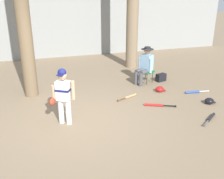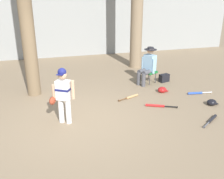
{
  "view_description": "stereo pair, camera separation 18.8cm",
  "coord_description": "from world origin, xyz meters",
  "px_view_note": "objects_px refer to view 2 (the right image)",
  "views": [
    {
      "loc": [
        -1.0,
        -5.25,
        2.8
      ],
      "look_at": [
        0.72,
        -0.11,
        0.75
      ],
      "focal_mm": 40.92,
      "sensor_mm": 36.0,
      "label": 1
    },
    {
      "loc": [
        -0.82,
        -5.3,
        2.8
      ],
      "look_at": [
        0.72,
        -0.11,
        0.75
      ],
      "focal_mm": 40.92,
      "sensor_mm": 36.0,
      "label": 2
    }
  ],
  "objects_px": {
    "tree_behind_spectator": "(137,13)",
    "bat_wood_tan": "(131,97)",
    "bat_black_composite": "(211,120)",
    "batting_helmet_red": "(162,90)",
    "folding_stool": "(149,72)",
    "batting_helmet_black": "(212,102)",
    "seated_spectator": "(148,65)",
    "bat_red_barrel": "(157,106)",
    "bat_blue_youth": "(197,93)",
    "young_ballplayer": "(63,93)",
    "handbag_beside_stool": "(164,78)"
  },
  "relations": [
    {
      "from": "young_ballplayer",
      "to": "bat_wood_tan",
      "type": "relative_size",
      "value": 1.91
    },
    {
      "from": "seated_spectator",
      "to": "batting_helmet_red",
      "type": "height_order",
      "value": "seated_spectator"
    },
    {
      "from": "tree_behind_spectator",
      "to": "folding_stool",
      "type": "height_order",
      "value": "tree_behind_spectator"
    },
    {
      "from": "handbag_beside_stool",
      "to": "bat_red_barrel",
      "type": "distance_m",
      "value": 2.12
    },
    {
      "from": "tree_behind_spectator",
      "to": "bat_wood_tan",
      "type": "bearing_deg",
      "value": -113.57
    },
    {
      "from": "folding_stool",
      "to": "batting_helmet_red",
      "type": "xyz_separation_m",
      "value": [
        0.03,
        -0.91,
        -0.29
      ]
    },
    {
      "from": "handbag_beside_stool",
      "to": "batting_helmet_red",
      "type": "distance_m",
      "value": 1.01
    },
    {
      "from": "tree_behind_spectator",
      "to": "bat_black_composite",
      "type": "relative_size",
      "value": 7.53
    },
    {
      "from": "folding_stool",
      "to": "bat_blue_youth",
      "type": "xyz_separation_m",
      "value": [
        0.95,
        -1.35,
        -0.33
      ]
    },
    {
      "from": "bat_red_barrel",
      "to": "seated_spectator",
      "type": "bearing_deg",
      "value": 74.69
    },
    {
      "from": "tree_behind_spectator",
      "to": "bat_black_composite",
      "type": "bearing_deg",
      "value": -90.09
    },
    {
      "from": "bat_red_barrel",
      "to": "bat_black_composite",
      "type": "distance_m",
      "value": 1.38
    },
    {
      "from": "bat_blue_youth",
      "to": "young_ballplayer",
      "type": "bearing_deg",
      "value": -170.34
    },
    {
      "from": "bat_blue_youth",
      "to": "bat_wood_tan",
      "type": "relative_size",
      "value": 1.09
    },
    {
      "from": "folding_stool",
      "to": "bat_black_composite",
      "type": "xyz_separation_m",
      "value": [
        0.28,
        -2.92,
        -0.33
      ]
    },
    {
      "from": "bat_wood_tan",
      "to": "batting_helmet_black",
      "type": "bearing_deg",
      "value": -29.59
    },
    {
      "from": "folding_stool",
      "to": "bat_wood_tan",
      "type": "bearing_deg",
      "value": -134.38
    },
    {
      "from": "bat_wood_tan",
      "to": "batting_helmet_red",
      "type": "bearing_deg",
      "value": 8.13
    },
    {
      "from": "bat_red_barrel",
      "to": "batting_helmet_red",
      "type": "bearing_deg",
      "value": 56.81
    },
    {
      "from": "bat_black_composite",
      "to": "bat_wood_tan",
      "type": "relative_size",
      "value": 0.95
    },
    {
      "from": "young_ballplayer",
      "to": "seated_spectator",
      "type": "relative_size",
      "value": 1.09
    },
    {
      "from": "seated_spectator",
      "to": "bat_blue_youth",
      "type": "relative_size",
      "value": 1.62
    },
    {
      "from": "handbag_beside_stool",
      "to": "bat_wood_tan",
      "type": "distance_m",
      "value": 1.89
    },
    {
      "from": "young_ballplayer",
      "to": "bat_blue_youth",
      "type": "height_order",
      "value": "young_ballplayer"
    },
    {
      "from": "handbag_beside_stool",
      "to": "batting_helmet_red",
      "type": "xyz_separation_m",
      "value": [
        -0.51,
        -0.87,
        -0.05
      ]
    },
    {
      "from": "bat_black_composite",
      "to": "batting_helmet_red",
      "type": "relative_size",
      "value": 2.08
    },
    {
      "from": "folding_stool",
      "to": "seated_spectator",
      "type": "distance_m",
      "value": 0.29
    },
    {
      "from": "bat_blue_youth",
      "to": "tree_behind_spectator",
      "type": "bearing_deg",
      "value": 101.22
    },
    {
      "from": "bat_black_composite",
      "to": "bat_wood_tan",
      "type": "bearing_deg",
      "value": 125.53
    },
    {
      "from": "handbag_beside_stool",
      "to": "bat_black_composite",
      "type": "relative_size",
      "value": 0.52
    },
    {
      "from": "young_ballplayer",
      "to": "handbag_beside_stool",
      "type": "bearing_deg",
      "value": 29.09
    },
    {
      "from": "bat_blue_youth",
      "to": "bat_wood_tan",
      "type": "xyz_separation_m",
      "value": [
        -1.99,
        0.28,
        0.0
      ]
    },
    {
      "from": "bat_black_composite",
      "to": "batting_helmet_black",
      "type": "distance_m",
      "value": 0.97
    },
    {
      "from": "folding_stool",
      "to": "bat_wood_tan",
      "type": "xyz_separation_m",
      "value": [
        -1.04,
        -1.07,
        -0.33
      ]
    },
    {
      "from": "bat_black_composite",
      "to": "handbag_beside_stool",
      "type": "bearing_deg",
      "value": 84.85
    },
    {
      "from": "handbag_beside_stool",
      "to": "batting_helmet_black",
      "type": "height_order",
      "value": "handbag_beside_stool"
    },
    {
      "from": "tree_behind_spectator",
      "to": "bat_blue_youth",
      "type": "height_order",
      "value": "tree_behind_spectator"
    },
    {
      "from": "bat_black_composite",
      "to": "seated_spectator",
      "type": "bearing_deg",
      "value": 97.27
    },
    {
      "from": "young_ballplayer",
      "to": "bat_blue_youth",
      "type": "xyz_separation_m",
      "value": [
        3.97,
        0.68,
        -0.71
      ]
    },
    {
      "from": "bat_blue_youth",
      "to": "batting_helmet_black",
      "type": "bearing_deg",
      "value": -96.46
    },
    {
      "from": "folding_stool",
      "to": "batting_helmet_black",
      "type": "height_order",
      "value": "folding_stool"
    },
    {
      "from": "seated_spectator",
      "to": "bat_wood_tan",
      "type": "height_order",
      "value": "seated_spectator"
    },
    {
      "from": "young_ballplayer",
      "to": "handbag_beside_stool",
      "type": "height_order",
      "value": "young_ballplayer"
    },
    {
      "from": "tree_behind_spectator",
      "to": "bat_wood_tan",
      "type": "height_order",
      "value": "tree_behind_spectator"
    },
    {
      "from": "bat_red_barrel",
      "to": "batting_helmet_red",
      "type": "distance_m",
      "value": 1.11
    },
    {
      "from": "bat_red_barrel",
      "to": "bat_wood_tan",
      "type": "distance_m",
      "value": 0.9
    },
    {
      "from": "bat_red_barrel",
      "to": "batting_helmet_black",
      "type": "distance_m",
      "value": 1.47
    },
    {
      "from": "bat_black_composite",
      "to": "bat_blue_youth",
      "type": "bearing_deg",
      "value": 67.01
    },
    {
      "from": "young_ballplayer",
      "to": "bat_wood_tan",
      "type": "height_order",
      "value": "young_ballplayer"
    },
    {
      "from": "bat_black_composite",
      "to": "batting_helmet_red",
      "type": "bearing_deg",
      "value": 97.17
    }
  ]
}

